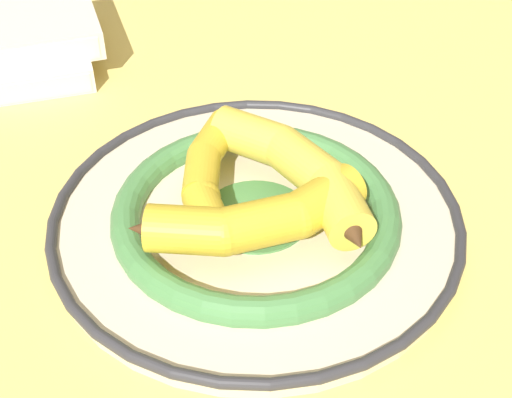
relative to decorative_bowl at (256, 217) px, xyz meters
name	(u,v)px	position (x,y,z in m)	size (l,w,h in m)	color
ground_plane	(210,236)	(0.02, 0.03, -0.01)	(2.80, 2.80, 0.00)	#E5CC6B
decorative_bowl	(256,217)	(0.00, 0.00, 0.00)	(0.36, 0.36, 0.03)	beige
banana_a	(300,169)	(-0.01, -0.04, 0.04)	(0.21, 0.09, 0.04)	yellow
banana_b	(208,173)	(0.04, 0.01, 0.03)	(0.13, 0.15, 0.03)	gold
banana_c	(254,219)	(-0.03, 0.03, 0.04)	(0.13, 0.18, 0.04)	gold
book_stack	(33,36)	(0.39, -0.05, 0.02)	(0.23, 0.21, 0.06)	silver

